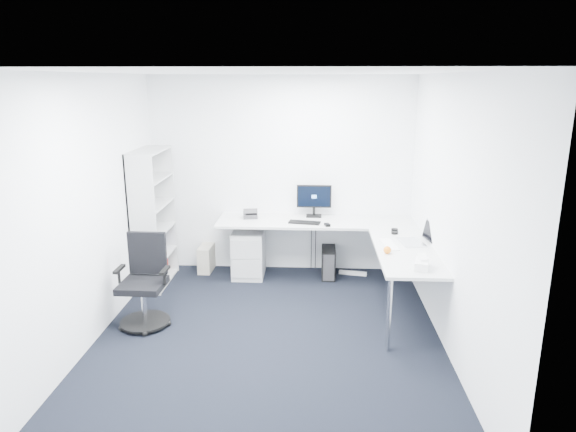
{
  "coord_description": "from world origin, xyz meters",
  "views": [
    {
      "loc": [
        0.46,
        -4.88,
        2.64
      ],
      "look_at": [
        0.15,
        1.05,
        1.05
      ],
      "focal_mm": 32.0,
      "sensor_mm": 36.0,
      "label": 1
    }
  ],
  "objects_px": {
    "monitor": "(314,200)",
    "laptop": "(412,233)",
    "task_chair": "(142,283)",
    "l_desk": "(320,258)",
    "bookshelf": "(153,218)"
  },
  "relations": [
    {
      "from": "l_desk",
      "to": "monitor",
      "type": "xyz_separation_m",
      "value": [
        -0.09,
        0.56,
        0.63
      ]
    },
    {
      "from": "monitor",
      "to": "laptop",
      "type": "relative_size",
      "value": 1.3
    },
    {
      "from": "l_desk",
      "to": "laptop",
      "type": "bearing_deg",
      "value": -28.91
    },
    {
      "from": "laptop",
      "to": "task_chair",
      "type": "bearing_deg",
      "value": -178.3
    },
    {
      "from": "monitor",
      "to": "laptop",
      "type": "height_order",
      "value": "monitor"
    },
    {
      "from": "monitor",
      "to": "bookshelf",
      "type": "bearing_deg",
      "value": -166.08
    },
    {
      "from": "l_desk",
      "to": "monitor",
      "type": "bearing_deg",
      "value": 99.18
    },
    {
      "from": "laptop",
      "to": "bookshelf",
      "type": "bearing_deg",
      "value": 159.04
    },
    {
      "from": "bookshelf",
      "to": "task_chair",
      "type": "bearing_deg",
      "value": -79.22
    },
    {
      "from": "l_desk",
      "to": "bookshelf",
      "type": "relative_size",
      "value": 1.55
    },
    {
      "from": "l_desk",
      "to": "task_chair",
      "type": "xyz_separation_m",
      "value": [
        -1.94,
        -1.19,
        0.1
      ]
    },
    {
      "from": "laptop",
      "to": "monitor",
      "type": "bearing_deg",
      "value": 124.95
    },
    {
      "from": "task_chair",
      "to": "bookshelf",
      "type": "bearing_deg",
      "value": 102.14
    },
    {
      "from": "monitor",
      "to": "task_chair",
      "type": "bearing_deg",
      "value": -136.39
    },
    {
      "from": "l_desk",
      "to": "laptop",
      "type": "distance_m",
      "value": 1.3
    }
  ]
}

